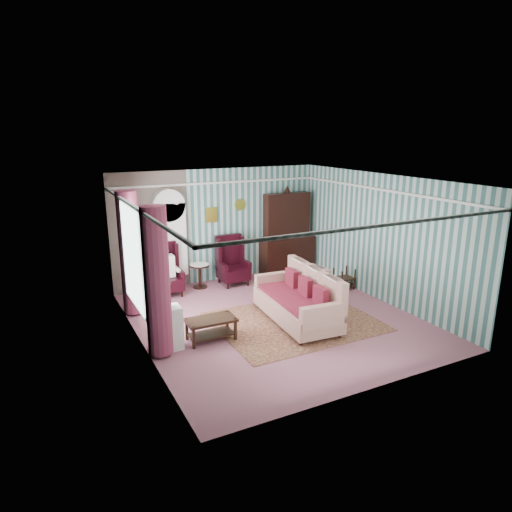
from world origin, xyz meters
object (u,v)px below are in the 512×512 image
wingback_right (233,261)px  floral_armchair (309,285)px  wingback_left (166,270)px  bookcase (170,245)px  nest_table (344,278)px  round_side_table (200,276)px  coffee_table (211,329)px  sofa (297,298)px  dresser_hutch (287,231)px  seated_woman (166,271)px  plant_stand (166,329)px

wingback_right → floral_armchair: (0.86, -2.19, -0.10)m
wingback_left → floral_armchair: bearing=-40.0°
bookcase → nest_table: bookcase is taller
wingback_left → round_side_table: (0.90, 0.15, -0.33)m
wingback_right → coffee_table: 3.26m
sofa → floral_armchair: 0.89m
round_side_table → dresser_hutch: bearing=2.6°
seated_woman → floral_armchair: size_ratio=1.12×
wingback_right → seated_woman: 1.75m
plant_stand → coffee_table: 0.87m
round_side_table → sofa: bearing=-70.6°
seated_woman → plant_stand: seated_woman is taller
bookcase → nest_table: 4.37m
floral_armchair → sofa: bearing=124.0°
floral_armchair → dresser_hutch: bearing=-25.7°
wingback_left → sofa: wingback_left is taller
wingback_left → wingback_right: same height
round_side_table → plant_stand: 3.36m
bookcase → coffee_table: 3.28m
coffee_table → wingback_right: bearing=58.4°
plant_stand → coffee_table: bearing=-0.5°
wingback_left → nest_table: bearing=-20.8°
bookcase → wingback_right: bearing=-14.6°
wingback_left → seated_woman: 0.04m
wingback_left → sofa: bearing=-55.1°
dresser_hutch → wingback_left: size_ratio=1.89×
plant_stand → sofa: (2.73, -0.01, 0.13)m
wingback_right → dresser_hutch: bearing=8.8°
dresser_hutch → coffee_table: size_ratio=2.53×
dresser_hutch → coffee_table: 4.69m
seated_woman → coffee_table: bearing=-88.9°
dresser_hutch → round_side_table: dresser_hutch is taller
dresser_hutch → seated_woman: size_ratio=2.00×
dresser_hutch → wingback_left: bearing=-175.6°
wingback_left → round_side_table: bearing=9.5°
dresser_hutch → bookcase: bearing=177.9°
seated_woman → floral_armchair: bearing=-40.0°
seated_woman → floral_armchair: (2.61, -2.19, -0.06)m
sofa → floral_armchair: bearing=-45.9°
wingback_left → sofa: (1.93, -2.76, -0.10)m
dresser_hutch → seated_woman: (-3.50, -0.27, -0.59)m
bookcase → nest_table: (3.82, -1.94, -0.85)m
floral_armchair → wingback_left: bearing=44.2°
wingback_right → nest_table: bearing=-33.7°
plant_stand → coffee_table: (0.85, -0.01, -0.19)m
coffee_table → wingback_left: bearing=91.1°
bookcase → seated_woman: size_ratio=1.90×
plant_stand → dresser_hutch: bearing=35.1°
floral_armchair → bookcase: bearing=36.6°
wingback_left → round_side_table: size_ratio=2.08×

